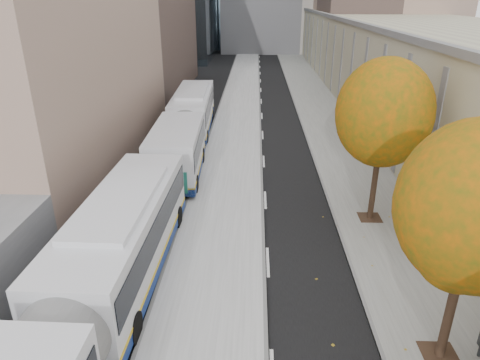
{
  "coord_description": "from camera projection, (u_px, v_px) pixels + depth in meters",
  "views": [
    {
      "loc": [
        -2.28,
        2.68,
        10.41
      ],
      "look_at": [
        -2.94,
        20.96,
        2.5
      ],
      "focal_mm": 32.0,
      "sensor_mm": 36.0,
      "label": 1
    }
  ],
  "objects": [
    {
      "name": "bus_platform",
      "position": [
        235.0,
        138.0,
        33.8
      ],
      "size": [
        4.25,
        150.0,
        0.15
      ],
      "primitive_type": "cube",
      "color": "#A3A3A3",
      "rests_on": "ground"
    },
    {
      "name": "sidewalk",
      "position": [
        336.0,
        139.0,
        33.55
      ],
      "size": [
        4.75,
        150.0,
        0.08
      ],
      "primitive_type": "cube",
      "color": "gray",
      "rests_on": "ground"
    },
    {
      "name": "building_tan",
      "position": [
        387.0,
        47.0,
        58.2
      ],
      "size": [
        18.0,
        92.0,
        8.0
      ],
      "primitive_type": "cube",
      "color": "tan",
      "rests_on": "ground"
    },
    {
      "name": "tree_c",
      "position": [
        475.0,
        207.0,
        11.32
      ],
      "size": [
        4.2,
        4.2,
        7.28
      ],
      "color": "black",
      "rests_on": "sidewalk"
    },
    {
      "name": "tree_d",
      "position": [
        384.0,
        113.0,
        19.49
      ],
      "size": [
        4.4,
        4.4,
        7.6
      ],
      "color": "black",
      "rests_on": "sidewalk"
    },
    {
      "name": "bus_near",
      "position": [
        81.0,
        310.0,
        12.8
      ],
      "size": [
        3.17,
        19.38,
        3.22
      ],
      "rotation": [
        0.0,
        0.0,
        -0.02
      ],
      "color": "silver",
      "rests_on": "ground"
    },
    {
      "name": "bus_far",
      "position": [
        188.0,
        124.0,
        31.38
      ],
      "size": [
        3.56,
        19.29,
        3.2
      ],
      "rotation": [
        0.0,
        0.0,
        0.04
      ],
      "color": "silver",
      "rests_on": "ground"
    },
    {
      "name": "distant_car",
      "position": [
        200.0,
        105.0,
        41.37
      ],
      "size": [
        2.42,
        3.99,
        1.27
      ],
      "primitive_type": "imported",
      "rotation": [
        0.0,
        0.0,
        -0.26
      ],
      "color": "white",
      "rests_on": "ground"
    }
  ]
}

